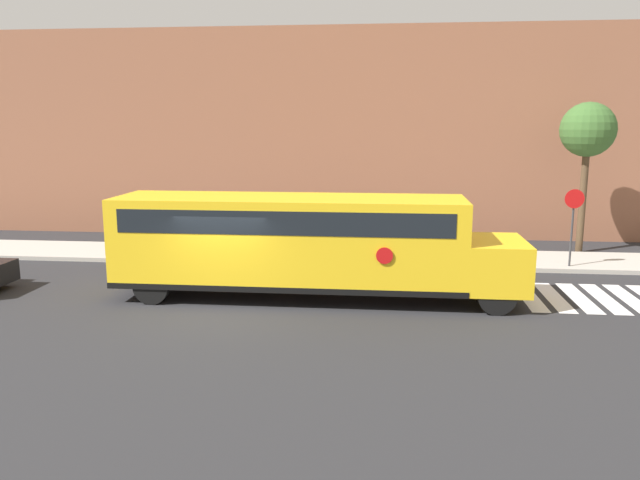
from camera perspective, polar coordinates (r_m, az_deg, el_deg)
ground_plane at (r=17.30m, az=-8.93°, el=-6.09°), size 60.00×60.00×0.00m
sidewalk_strip at (r=23.42m, az=-4.86°, el=-1.38°), size 44.00×3.00×0.15m
building_backdrop at (r=29.32m, az=-2.58°, el=9.76°), size 32.00×4.00×8.97m
crosswalk_stripes at (r=19.58m, az=23.55°, el=-4.88°), size 4.00×3.20×0.01m
school_bus at (r=17.67m, az=-1.59°, el=0.01°), size 11.45×2.57×2.90m
stop_sign at (r=22.57m, az=22.12°, el=1.86°), size 0.64×0.10×2.78m
tree_near_sidewalk at (r=25.67m, az=23.29°, el=9.07°), size 2.04×2.04×5.72m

